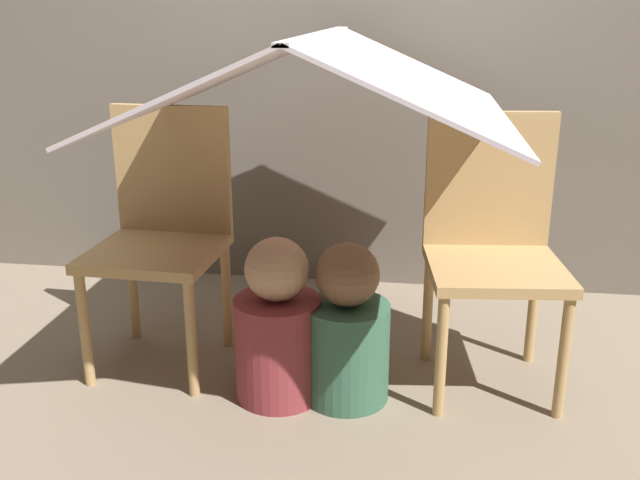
# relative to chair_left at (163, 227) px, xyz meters

# --- Properties ---
(ground_plane) EXTENTS (8.80, 8.80, 0.00)m
(ground_plane) POSITION_rel_chair_left_xyz_m (0.58, -0.15, -0.50)
(ground_plane) COLOR gray
(wall_back) EXTENTS (7.00, 0.05, 2.50)m
(wall_back) POSITION_rel_chair_left_xyz_m (0.58, 0.87, 0.75)
(wall_back) COLOR #6B6056
(wall_back) RESTS_ON ground_plane
(chair_left) EXTENTS (0.46, 0.46, 0.92)m
(chair_left) POSITION_rel_chair_left_xyz_m (0.00, 0.00, 0.00)
(chair_left) COLOR tan
(chair_left) RESTS_ON ground_plane
(chair_right) EXTENTS (0.48, 0.48, 0.92)m
(chair_right) POSITION_rel_chair_left_xyz_m (1.16, -0.00, 0.00)
(chair_right) COLOR tan
(chair_right) RESTS_ON ground_plane
(sheet_canopy) EXTENTS (1.17, 1.30, 0.26)m
(sheet_canopy) POSITION_rel_chair_left_xyz_m (0.58, -0.08, 0.55)
(sheet_canopy) COLOR silver
(person_front) EXTENTS (0.29, 0.29, 0.56)m
(person_front) POSITION_rel_chair_left_xyz_m (0.46, -0.24, -0.26)
(person_front) COLOR maroon
(person_front) RESTS_ON ground_plane
(person_second) EXTENTS (0.28, 0.28, 0.55)m
(person_second) POSITION_rel_chair_left_xyz_m (0.69, -0.22, -0.27)
(person_second) COLOR #38664C
(person_second) RESTS_ON ground_plane
(floor_cushion) EXTENTS (0.40, 0.32, 0.10)m
(floor_cushion) POSITION_rel_chair_left_xyz_m (0.54, -0.01, -0.45)
(floor_cushion) COLOR #CC664C
(floor_cushion) RESTS_ON ground_plane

